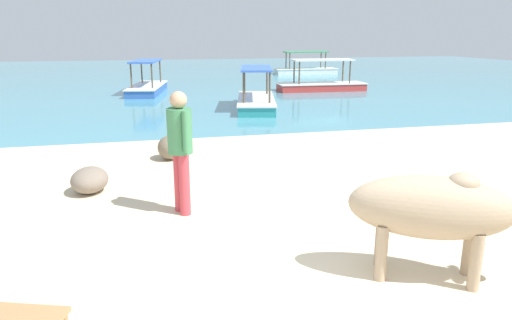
{
  "coord_description": "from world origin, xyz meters",
  "views": [
    {
      "loc": [
        -1.13,
        -3.53,
        2.37
      ],
      "look_at": [
        0.44,
        3.0,
        0.55
      ],
      "focal_mm": 33.09,
      "sensor_mm": 36.0,
      "label": 1
    }
  ],
  "objects_px": {
    "boat_white": "(305,69)",
    "boat_teal": "(256,99)",
    "person_standing": "(180,143)",
    "boat_blue": "(147,86)",
    "cow": "(436,209)",
    "boat_red": "(321,84)"
  },
  "relations": [
    {
      "from": "cow",
      "to": "boat_blue",
      "type": "height_order",
      "value": "boat_blue"
    },
    {
      "from": "boat_teal",
      "to": "boat_red",
      "type": "height_order",
      "value": "same"
    },
    {
      "from": "person_standing",
      "to": "boat_blue",
      "type": "bearing_deg",
      "value": 73.12
    },
    {
      "from": "cow",
      "to": "person_standing",
      "type": "xyz_separation_m",
      "value": [
        -2.2,
        2.31,
        0.23
      ]
    },
    {
      "from": "boat_blue",
      "to": "boat_white",
      "type": "distance_m",
      "value": 11.58
    },
    {
      "from": "boat_blue",
      "to": "boat_teal",
      "type": "relative_size",
      "value": 1.0
    },
    {
      "from": "person_standing",
      "to": "boat_blue",
      "type": "xyz_separation_m",
      "value": [
        -0.24,
        13.49,
        -0.7
      ]
    },
    {
      "from": "boat_blue",
      "to": "cow",
      "type": "bearing_deg",
      "value": -160.72
    },
    {
      "from": "boat_teal",
      "to": "boat_red",
      "type": "xyz_separation_m",
      "value": [
        3.74,
        3.93,
        0.0
      ]
    },
    {
      "from": "boat_white",
      "to": "boat_teal",
      "type": "relative_size",
      "value": 0.96
    },
    {
      "from": "cow",
      "to": "person_standing",
      "type": "bearing_deg",
      "value": 159.96
    },
    {
      "from": "boat_white",
      "to": "boat_blue",
      "type": "bearing_deg",
      "value": -141.28
    },
    {
      "from": "boat_red",
      "to": "boat_teal",
      "type": "bearing_deg",
      "value": -131.51
    },
    {
      "from": "person_standing",
      "to": "boat_teal",
      "type": "distance_m",
      "value": 9.25
    },
    {
      "from": "boat_blue",
      "to": "boat_white",
      "type": "height_order",
      "value": "same"
    },
    {
      "from": "person_standing",
      "to": "boat_red",
      "type": "bearing_deg",
      "value": 43.66
    },
    {
      "from": "cow",
      "to": "boat_white",
      "type": "distance_m",
      "value": 23.86
    },
    {
      "from": "cow",
      "to": "person_standing",
      "type": "height_order",
      "value": "person_standing"
    },
    {
      "from": "cow",
      "to": "boat_white",
      "type": "relative_size",
      "value": 0.51
    },
    {
      "from": "boat_blue",
      "to": "boat_teal",
      "type": "height_order",
      "value": "same"
    },
    {
      "from": "boat_blue",
      "to": "boat_red",
      "type": "relative_size",
      "value": 1.03
    },
    {
      "from": "person_standing",
      "to": "cow",
      "type": "bearing_deg",
      "value": -64.31
    }
  ]
}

